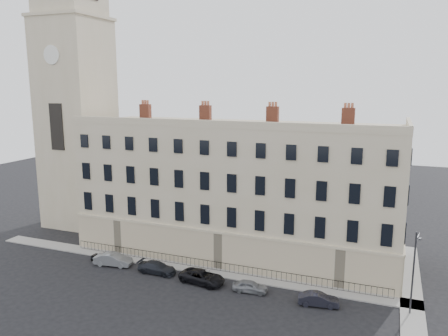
{
  "coord_description": "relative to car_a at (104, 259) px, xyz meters",
  "views": [
    {
      "loc": [
        10.36,
        -34.53,
        19.29
      ],
      "look_at": [
        -6.91,
        10.0,
        10.19
      ],
      "focal_mm": 35.0,
      "sensor_mm": 36.0,
      "label": 1
    }
  ],
  "objects": [
    {
      "name": "car_e",
      "position": [
        17.05,
        -0.7,
        0.03
      ],
      "size": [
        3.44,
        1.63,
        1.13
      ],
      "primitive_type": "imported",
      "rotation": [
        0.0,
        0.0,
        1.66
      ],
      "color": "gray",
      "rests_on": "ground"
    },
    {
      "name": "railings",
      "position": [
        12.28,
        2.54,
        0.02
      ],
      "size": [
        35.0,
        0.04,
        0.96
      ],
      "color": "black",
      "rests_on": "ground"
    },
    {
      "name": "pavement_terrace",
      "position": [
        8.28,
        2.14,
        -0.48
      ],
      "size": [
        48.0,
        2.0,
        0.12
      ],
      "primitive_type": "cube",
      "color": "gray",
      "rests_on": "ground"
    },
    {
      "name": "car_d",
      "position": [
        12.04,
        -0.59,
        0.11
      ],
      "size": [
        4.88,
        2.74,
        1.29
      ],
      "primitive_type": "imported",
      "rotation": [
        0.0,
        0.0,
        1.44
      ],
      "color": "black",
      "rests_on": "ground"
    },
    {
      "name": "pavement_east_return",
      "position": [
        31.28,
        5.14,
        -0.48
      ],
      "size": [
        2.0,
        24.0,
        0.12
      ],
      "primitive_type": "cube",
      "color": "gray",
      "rests_on": "ground"
    },
    {
      "name": "streetlamp",
      "position": [
        31.06,
        0.23,
        3.56
      ],
      "size": [
        0.4,
        1.59,
        7.39
      ],
      "rotation": [
        0.0,
        0.0,
        -0.16
      ],
      "color": "#323338",
      "rests_on": "ground"
    },
    {
      "name": "church_tower",
      "position": [
        -11.72,
        11.13,
        18.12
      ],
      "size": [
        8.0,
        8.13,
        44.0
      ],
      "color": "#BEB08D",
      "rests_on": "ground"
    },
    {
      "name": "car_f",
      "position": [
        23.51,
        -0.97,
        0.05
      ],
      "size": [
        3.74,
        1.82,
        1.18
      ],
      "primitive_type": "imported",
      "rotation": [
        0.0,
        0.0,
        1.74
      ],
      "color": "black",
      "rests_on": "ground"
    },
    {
      "name": "ground",
      "position": [
        18.28,
        -2.86,
        -0.54
      ],
      "size": [
        160.0,
        160.0,
        0.0
      ],
      "primitive_type": "plane",
      "color": "black",
      "rests_on": "ground"
    },
    {
      "name": "car_b",
      "position": [
        1.28,
        -0.16,
        0.15
      ],
      "size": [
        4.3,
        2.03,
        1.36
      ],
      "primitive_type": "imported",
      "rotation": [
        0.0,
        0.0,
        1.72
      ],
      "color": "slate",
      "rests_on": "ground"
    },
    {
      "name": "terrace",
      "position": [
        12.31,
        9.1,
        6.96
      ],
      "size": [
        36.22,
        12.22,
        17.0
      ],
      "color": "#BEB08D",
      "rests_on": "ground"
    },
    {
      "name": "car_a",
      "position": [
        0.0,
        0.0,
        0.0
      ],
      "size": [
        3.25,
        1.57,
        1.07
      ],
      "primitive_type": "imported",
      "rotation": [
        0.0,
        0.0,
        1.47
      ],
      "color": "black",
      "rests_on": "ground"
    },
    {
      "name": "car_c",
      "position": [
        6.71,
        -0.17,
        0.06
      ],
      "size": [
        4.13,
        1.69,
        1.2
      ],
      "primitive_type": "imported",
      "rotation": [
        0.0,
        0.0,
        1.57
      ],
      "color": "black",
      "rests_on": "ground"
    }
  ]
}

